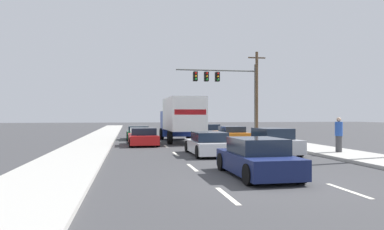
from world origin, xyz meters
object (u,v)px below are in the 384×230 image
car_navy (257,159)px  utility_pole_mid (257,92)px  box_truck (181,117)px  traffic_signal_mast (220,82)px  car_white (208,144)px  car_silver (272,142)px  pedestrian_near_corner (339,135)px  car_gray (209,131)px  car_orange (231,135)px  car_red (143,137)px  car_green (138,133)px

car_navy → utility_pole_mid: 24.95m
box_truck → traffic_signal_mast: 10.02m
car_white → car_silver: (3.43, -0.12, 0.08)m
pedestrian_near_corner → car_gray: bearing=102.4°
car_orange → pedestrian_near_corner: 9.42m
car_gray → traffic_signal_mast: size_ratio=0.51×
car_navy → box_truck: bearing=90.9°
car_red → box_truck: bearing=40.7°
car_green → box_truck: bearing=-47.6°
car_gray → car_red: bearing=-129.8°
car_green → car_red: bearing=-88.7°
car_green → utility_pole_mid: 13.16m
car_silver → car_red: bearing=133.6°
car_gray → utility_pole_mid: utility_pole_mid is taller
car_white → car_gray: car_gray is taller
car_red → utility_pole_mid: 15.88m
box_truck → car_gray: (3.37, 5.07, -1.37)m
car_navy → utility_pole_mid: bearing=69.6°
car_orange → car_silver: bearing=-90.5°
car_red → car_white: size_ratio=1.05×
traffic_signal_mast → car_gray: bearing=-123.6°
car_orange → car_red: bearing=-171.0°
car_white → car_orange: size_ratio=0.95×
car_navy → car_gray: 21.23m
utility_pole_mid → pedestrian_near_corner: 18.02m
car_red → box_truck: box_truck is taller
car_silver → car_green: bearing=117.2°
car_white → traffic_signal_mast: size_ratio=0.50×
car_silver → pedestrian_near_corner: pedestrian_near_corner is taller
car_green → traffic_signal_mast: size_ratio=0.49×
box_truck → traffic_signal_mast: bearing=56.4°
car_red → car_gray: 10.01m
car_white → car_navy: 6.59m
car_silver → box_truck: bearing=110.2°
car_gray → car_orange: size_ratio=0.98×
car_gray → pedestrian_near_corner: pedestrian_near_corner is taller
car_green → car_orange: size_ratio=0.94×
car_orange → car_silver: size_ratio=1.05×
car_red → car_silver: size_ratio=1.05×
car_red → utility_pole_mid: size_ratio=0.51×
utility_pole_mid → car_red: bearing=-140.5°
car_silver → utility_pole_mid: size_ratio=0.49×
utility_pole_mid → traffic_signal_mast: bearing=170.5°
car_green → car_silver: 14.55m
utility_pole_mid → pedestrian_near_corner: (-2.07, -17.59, -3.35)m
traffic_signal_mast → car_orange: bearing=-99.9°
utility_pole_mid → car_orange: bearing=-121.2°
car_red → box_truck: size_ratio=0.55×
car_red → box_truck: 4.24m
car_red → car_gray: (6.41, 7.69, -0.00)m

